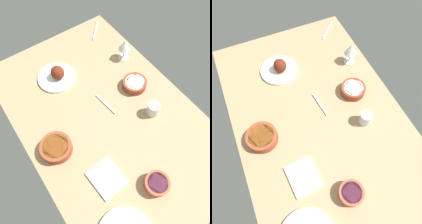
{
  "view_description": "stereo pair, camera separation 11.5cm",
  "coord_description": "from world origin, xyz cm",
  "views": [
    {
      "loc": [
        44.76,
        -31.92,
        107.24
      ],
      "look_at": [
        0.0,
        0.0,
        6.0
      ],
      "focal_mm": 33.81,
      "sensor_mm": 36.0,
      "label": 1
    },
    {
      "loc": [
        50.42,
        -21.91,
        107.24
      ],
      "look_at": [
        0.0,
        0.0,
        6.0
      ],
      "focal_mm": 33.81,
      "sensor_mm": 36.0,
      "label": 2
    }
  ],
  "objects": [
    {
      "name": "dining_table",
      "position": [
        0.0,
        0.0,
        2.0
      ],
      "size": [
        140.0,
        90.0,
        4.0
      ],
      "primitive_type": "cube",
      "color": "tan",
      "rests_on": "ground"
    },
    {
      "name": "plate_center_main",
      "position": [
        -36.73,
        -9.19,
        6.66
      ],
      "size": [
        22.52,
        22.52,
        9.7
      ],
      "color": "white",
      "rests_on": "dining_table"
    },
    {
      "name": "bowl_cream",
      "position": [
        -5.06,
        24.86,
        6.6
      ],
      "size": [
        13.89,
        13.89,
        4.73
      ],
      "color": "brown",
      "rests_on": "dining_table"
    },
    {
      "name": "bowl_onions",
      "position": [
        44.5,
        -2.67,
        6.94
      ],
      "size": [
        11.44,
        11.44,
        5.4
      ],
      "color": "#A35133",
      "rests_on": "dining_table"
    },
    {
      "name": "bowl_soup",
      "position": [
        2.81,
        -31.65,
        7.07
      ],
      "size": [
        15.67,
        15.67,
        5.65
      ],
      "color": "brown",
      "rests_on": "dining_table"
    },
    {
      "name": "wine_glass",
      "position": [
        -26.79,
        33.85,
        13.93
      ],
      "size": [
        7.6,
        7.6,
        14.0
      ],
      "color": "silver",
      "rests_on": "dining_table"
    },
    {
      "name": "water_tumbler",
      "position": [
        14.53,
        21.58,
        7.96
      ],
      "size": [
        6.53,
        6.53,
        7.91
      ],
      "primitive_type": "cylinder",
      "color": "silver",
      "rests_on": "dining_table"
    },
    {
      "name": "folded_napkin",
      "position": [
        28.81,
        -19.56,
        4.6
      ],
      "size": [
        16.92,
        14.69,
        1.2
      ],
      "primitive_type": "cube",
      "rotation": [
        0.0,
        0.0,
        0.06
      ],
      "color": "white",
      "rests_on": "dining_table"
    },
    {
      "name": "fork_loose",
      "position": [
        -4.69,
        3.73,
        4.4
      ],
      "size": [
        16.15,
        2.72,
        0.8
      ],
      "primitive_type": "cube",
      "rotation": [
        0.0,
        0.0,
        3.25
      ],
      "color": "silver",
      "rests_on": "dining_table"
    },
    {
      "name": "spoon_loose",
      "position": [
        -57.8,
        32.92,
        4.4
      ],
      "size": [
        14.15,
        13.4,
        0.8
      ],
      "primitive_type": "cube",
      "rotation": [
        0.0,
        0.0,
        5.53
      ],
      "color": "silver",
      "rests_on": "dining_table"
    }
  ]
}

